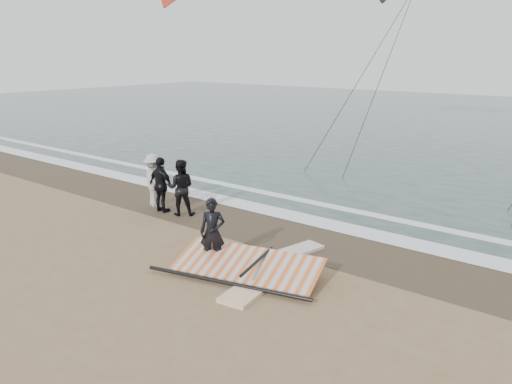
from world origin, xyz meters
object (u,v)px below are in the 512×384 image
board_cream (287,254)px  sail_rig (249,265)px  board_white (259,282)px  man_main (213,232)px

board_cream → sail_rig: sail_rig is taller
board_white → board_cream: size_ratio=1.11×
man_main → sail_rig: 1.23m
board_white → board_cream: bearing=97.0°
man_main → sail_rig: bearing=-23.2°
board_white → man_main: bearing=166.3°
man_main → board_cream: bearing=22.4°
board_cream → board_white: bearing=-62.8°
board_white → sail_rig: size_ratio=0.61×
board_white → board_cream: board_white is taller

